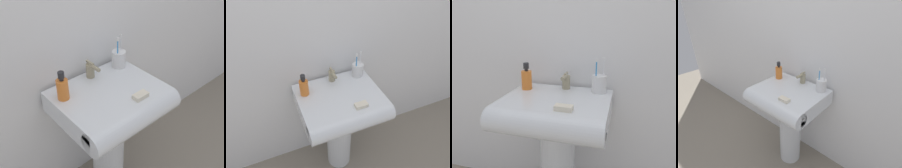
{
  "view_description": "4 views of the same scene",
  "coord_description": "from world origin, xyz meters",
  "views": [
    {
      "loc": [
        -0.76,
        -0.92,
        1.66
      ],
      "look_at": [
        0.02,
        -0.01,
        0.82
      ],
      "focal_mm": 45.0,
      "sensor_mm": 36.0,
      "label": 1
    },
    {
      "loc": [
        -0.42,
        -1.0,
        1.78
      ],
      "look_at": [
        -0.01,
        -0.0,
        0.87
      ],
      "focal_mm": 35.0,
      "sensor_mm": 36.0,
      "label": 2
    },
    {
      "loc": [
        0.33,
        -1.04,
        1.18
      ],
      "look_at": [
        0.04,
        0.0,
        0.86
      ],
      "focal_mm": 35.0,
      "sensor_mm": 36.0,
      "label": 3
    },
    {
      "loc": [
        0.82,
        -0.94,
        1.49
      ],
      "look_at": [
        -0.0,
        0.0,
        0.83
      ],
      "focal_mm": 28.0,
      "sensor_mm": 36.0,
      "label": 4
    }
  ],
  "objects": [
    {
      "name": "ground_plane",
      "position": [
        0.0,
        0.0,
        0.0
      ],
      "size": [
        6.0,
        6.0,
        0.0
      ],
      "primitive_type": "plane",
      "color": "gray",
      "rests_on": "ground"
    },
    {
      "name": "wall_back",
      "position": [
        0.0,
        0.26,
        1.2
      ],
      "size": [
        5.0,
        0.05,
        2.4
      ],
      "primitive_type": "cube",
      "color": "white",
      "rests_on": "ground"
    },
    {
      "name": "sink_pedestal",
      "position": [
        0.0,
        0.0,
        0.33
      ],
      "size": [
        0.2,
        0.2,
        0.66
      ],
      "primitive_type": "cylinder",
      "color": "white",
      "rests_on": "ground"
    },
    {
      "name": "sink_basin",
      "position": [
        0.0,
        -0.05,
        0.72
      ],
      "size": [
        0.56,
        0.49,
        0.13
      ],
      "color": "white",
      "rests_on": "sink_pedestal"
    },
    {
      "name": "faucet",
      "position": [
        0.01,
        0.15,
        0.83
      ],
      "size": [
        0.05,
        0.11,
        0.1
      ],
      "color": "tan",
      "rests_on": "sink_basin"
    },
    {
      "name": "toothbrush_cup",
      "position": [
        0.21,
        0.14,
        0.83
      ],
      "size": [
        0.08,
        0.08,
        0.2
      ],
      "color": "white",
      "rests_on": "sink_basin"
    },
    {
      "name": "soap_bottle",
      "position": [
        -0.21,
        0.09,
        0.85
      ],
      "size": [
        0.06,
        0.06,
        0.16
      ],
      "color": "orange",
      "rests_on": "sink_basin"
    },
    {
      "name": "bar_soap",
      "position": [
        0.08,
        -0.16,
        0.8
      ],
      "size": [
        0.08,
        0.04,
        0.02
      ],
      "primitive_type": "cube",
      "color": "silver",
      "rests_on": "sink_basin"
    }
  ]
}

